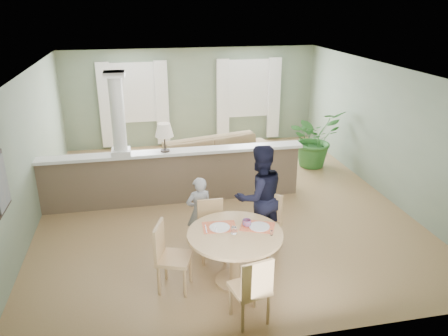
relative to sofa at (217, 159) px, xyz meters
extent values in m
plane|color=tan|center=(-0.21, -1.36, -0.44)|extent=(8.00, 8.00, 0.00)
cube|color=gray|center=(-0.21, 2.64, 0.91)|extent=(7.00, 0.02, 2.70)
cube|color=gray|center=(-3.71, -1.36, 0.91)|extent=(0.02, 8.00, 2.70)
cube|color=gray|center=(3.29, -1.36, 0.91)|extent=(0.02, 8.00, 2.70)
cube|color=gray|center=(-0.21, -5.36, 0.91)|extent=(7.00, 0.02, 2.70)
cube|color=white|center=(-0.21, -1.36, 2.26)|extent=(7.00, 8.00, 0.02)
cube|color=white|center=(-1.81, 2.61, 1.11)|extent=(1.10, 0.02, 1.50)
cube|color=white|center=(-1.81, 2.59, 1.11)|extent=(1.22, 0.04, 1.62)
cube|color=white|center=(1.39, 2.61, 1.11)|extent=(1.10, 0.02, 1.50)
cube|color=white|center=(1.39, 2.59, 1.11)|extent=(1.22, 0.04, 1.62)
cube|color=white|center=(-2.56, 2.52, 0.81)|extent=(0.35, 0.10, 2.30)
cube|color=white|center=(-1.06, 2.52, 0.81)|extent=(0.35, 0.10, 2.30)
cube|color=white|center=(0.64, 2.52, 0.81)|extent=(0.35, 0.10, 2.30)
cube|color=white|center=(2.14, 2.52, 0.81)|extent=(0.35, 0.10, 2.30)
cube|color=#6A6459|center=(-3.66, -3.36, 1.11)|extent=(0.02, 0.52, 0.72)
cube|color=brown|center=(-1.11, -1.16, 0.09)|extent=(5.20, 0.22, 1.05)
cube|color=white|center=(-1.11, -1.16, 0.64)|extent=(5.32, 0.36, 0.06)
cube|color=white|center=(-2.11, -1.16, 0.72)|extent=(0.36, 0.36, 0.10)
cylinder|color=white|center=(-2.11, -1.16, 1.47)|extent=(0.26, 0.26, 1.39)
cube|color=white|center=(-2.11, -1.16, 2.21)|extent=(0.38, 0.38, 0.10)
cylinder|color=black|center=(-1.26, -1.16, 0.69)|extent=(0.18, 0.18, 0.03)
cylinder|color=black|center=(-1.26, -1.16, 0.84)|extent=(0.03, 0.03, 0.28)
cone|color=beige|center=(-1.26, -1.16, 1.11)|extent=(0.36, 0.36, 0.26)
imported|color=#987A53|center=(0.00, 0.00, 0.00)|extent=(3.19, 1.85, 0.87)
imported|color=#31702C|center=(2.49, 0.27, 0.27)|extent=(1.59, 1.49, 1.42)
cylinder|color=tan|center=(-0.51, -4.09, -0.41)|extent=(0.57, 0.57, 0.04)
cylinder|color=tan|center=(-0.51, -4.09, -0.02)|extent=(0.15, 0.15, 0.74)
cylinder|color=tan|center=(-0.51, -4.09, 0.37)|extent=(1.37, 1.37, 0.04)
cube|color=red|center=(-0.70, -3.88, 0.39)|extent=(0.51, 0.38, 0.01)
cube|color=red|center=(-0.15, -3.98, 0.39)|extent=(0.59, 0.52, 0.01)
cylinder|color=white|center=(-0.70, -3.91, 0.40)|extent=(0.30, 0.30, 0.01)
cylinder|color=white|center=(-0.13, -4.00, 0.40)|extent=(0.30, 0.30, 0.01)
cylinder|color=white|center=(-0.54, -4.11, 0.44)|extent=(0.08, 0.08, 0.10)
cube|color=silver|center=(-0.77, -3.96, 0.41)|extent=(0.03, 0.20, 0.00)
cube|color=silver|center=(-0.90, -3.91, 0.40)|extent=(0.03, 0.24, 0.00)
cylinder|color=white|center=(-0.02, -4.25, 0.43)|extent=(0.04, 0.04, 0.07)
cylinder|color=silver|center=(-0.02, -4.25, 0.47)|extent=(0.04, 0.04, 0.01)
imported|color=#245FA9|center=(-0.30, -3.94, 0.45)|extent=(0.14, 0.14, 0.11)
cube|color=tan|center=(-0.72, -3.40, 0.03)|extent=(0.44, 0.44, 0.05)
cylinder|color=tan|center=(-0.90, -3.57, -0.21)|extent=(0.04, 0.04, 0.44)
cylinder|color=tan|center=(-0.55, -3.58, -0.21)|extent=(0.04, 0.04, 0.44)
cylinder|color=tan|center=(-0.89, -3.22, -0.21)|extent=(0.04, 0.04, 0.44)
cylinder|color=tan|center=(-0.54, -3.23, -0.21)|extent=(0.04, 0.04, 0.44)
cube|color=tan|center=(-0.72, -3.21, 0.29)|extent=(0.41, 0.05, 0.48)
cube|color=tan|center=(0.15, -3.36, 0.04)|extent=(0.63, 0.63, 0.05)
cylinder|color=tan|center=(-0.11, -3.36, -0.21)|extent=(0.04, 0.04, 0.45)
cylinder|color=tan|center=(0.15, -3.61, -0.21)|extent=(0.04, 0.04, 0.45)
cylinder|color=tan|center=(0.14, -3.10, -0.21)|extent=(0.04, 0.04, 0.45)
cylinder|color=tan|center=(0.40, -3.35, -0.21)|extent=(0.04, 0.04, 0.45)
cube|color=tan|center=(0.29, -3.21, 0.30)|extent=(0.33, 0.32, 0.49)
cube|color=tan|center=(-0.51, -4.92, 0.04)|extent=(0.54, 0.54, 0.05)
cylinder|color=tan|center=(-0.37, -4.70, -0.21)|extent=(0.04, 0.04, 0.46)
cylinder|color=tan|center=(-0.72, -4.78, -0.21)|extent=(0.04, 0.04, 0.46)
cylinder|color=tan|center=(-0.29, -5.05, -0.21)|extent=(0.04, 0.04, 0.46)
cylinder|color=tan|center=(-0.65, -5.13, -0.21)|extent=(0.04, 0.04, 0.46)
cube|color=tan|center=(-0.46, -5.12, 0.31)|extent=(0.43, 0.13, 0.49)
cube|color=tan|center=(-1.38, -4.06, 0.06)|extent=(0.59, 0.59, 0.05)
cylinder|color=tan|center=(-1.27, -4.30, -0.20)|extent=(0.04, 0.04, 0.47)
cylinder|color=tan|center=(-1.15, -3.94, -0.20)|extent=(0.04, 0.04, 0.47)
cylinder|color=tan|center=(-1.62, -4.18, -0.20)|extent=(0.04, 0.04, 0.47)
cylinder|color=tan|center=(-1.50, -3.82, -0.20)|extent=(0.04, 0.04, 0.47)
cube|color=tan|center=(-1.58, -3.99, 0.33)|extent=(0.18, 0.43, 0.51)
imported|color=#98989D|center=(-0.85, -2.92, 0.18)|extent=(0.49, 0.37, 1.23)
imported|color=black|center=(0.12, -3.12, 0.45)|extent=(1.00, 0.85, 1.78)
camera|label=1|loc=(-1.75, -9.38, 3.49)|focal=35.00mm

